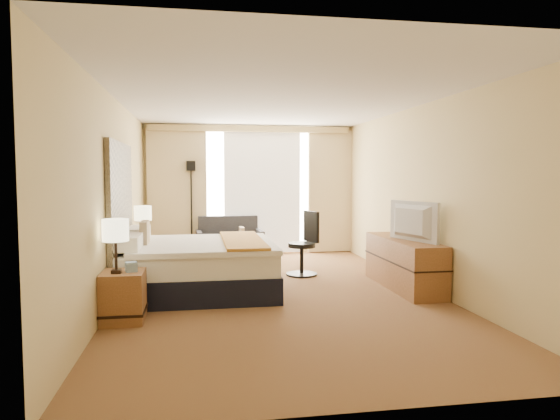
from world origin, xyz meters
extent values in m
cube|color=#521D17|center=(0.00, 0.00, 0.00)|extent=(4.20, 7.00, 0.02)
cube|color=silver|center=(0.00, 0.00, 2.60)|extent=(4.20, 7.00, 0.02)
cube|color=#D4B981|center=(0.00, 3.50, 1.30)|extent=(4.20, 0.02, 2.60)
cube|color=#D4B981|center=(0.00, -3.50, 1.30)|extent=(4.20, 0.02, 2.60)
cube|color=#D4B981|center=(-2.10, 0.00, 1.30)|extent=(0.02, 7.00, 2.60)
cube|color=#D4B981|center=(2.10, 0.00, 1.30)|extent=(0.02, 7.00, 2.60)
cube|color=black|center=(-2.06, 0.20, 1.28)|extent=(0.06, 1.85, 1.50)
cube|color=#975C36|center=(-1.87, -1.05, 0.28)|extent=(0.45, 0.52, 0.55)
cube|color=#975C36|center=(-1.87, 1.45, 0.28)|extent=(0.45, 0.52, 0.55)
cube|color=#975C36|center=(1.83, 0.00, 0.35)|extent=(0.50, 1.80, 0.70)
cube|color=white|center=(0.25, 3.47, 1.32)|extent=(2.30, 0.02, 2.30)
cube|color=beige|center=(-1.45, 3.38, 1.27)|extent=(1.15, 0.09, 2.50)
cube|color=beige|center=(1.65, 3.38, 1.27)|extent=(0.90, 0.09, 2.50)
cube|color=white|center=(0.25, 3.43, 1.27)|extent=(1.55, 0.04, 2.50)
cube|color=#D4B981|center=(0.00, 3.34, 2.52)|extent=(4.00, 0.16, 0.12)
cube|color=black|center=(-1.05, 0.20, 0.17)|extent=(2.04, 1.84, 0.34)
cube|color=white|center=(-1.05, 0.20, 0.48)|extent=(1.99, 1.79, 0.29)
cube|color=white|center=(-0.97, 0.20, 0.65)|extent=(1.86, 1.86, 0.07)
cube|color=gold|center=(-0.45, 0.20, 0.70)|extent=(0.53, 1.86, 0.04)
cube|color=white|center=(-1.89, -0.24, 0.78)|extent=(0.27, 0.76, 0.17)
cube|color=white|center=(-1.89, 0.65, 0.78)|extent=(0.27, 0.76, 0.17)
cube|color=beige|center=(-1.76, 0.20, 0.81)|extent=(0.10, 0.41, 0.35)
cube|color=maroon|center=(-0.45, 3.00, 0.11)|extent=(1.30, 0.74, 0.23)
cube|color=#333339|center=(-0.45, 2.95, 0.30)|extent=(1.21, 0.60, 0.15)
cube|color=#333339|center=(-0.46, 3.27, 0.54)|extent=(1.18, 0.19, 0.50)
cube|color=#333339|center=(-1.04, 2.97, 0.33)|extent=(0.12, 0.68, 0.41)
cube|color=#333339|center=(0.14, 3.03, 0.33)|extent=(0.12, 0.68, 0.41)
cube|color=beige|center=(-0.22, 2.97, 0.45)|extent=(0.09, 0.32, 0.29)
cube|color=black|center=(-1.18, 3.30, 0.01)|extent=(0.24, 0.24, 0.03)
cylinder|color=black|center=(-1.18, 3.30, 0.86)|extent=(0.03, 0.03, 1.67)
cube|color=black|center=(-1.18, 3.30, 1.78)|extent=(0.17, 0.17, 0.19)
cylinder|color=black|center=(0.58, 1.11, 0.01)|extent=(0.50, 0.50, 0.03)
cylinder|color=black|center=(0.58, 1.11, 0.26)|extent=(0.06, 0.06, 0.45)
cylinder|color=black|center=(0.58, 1.11, 0.49)|extent=(0.44, 0.44, 0.07)
cube|color=black|center=(0.75, 1.17, 0.77)|extent=(0.18, 0.39, 0.50)
cube|color=black|center=(-1.93, -1.13, 0.57)|extent=(0.10, 0.10, 0.04)
cylinder|color=black|center=(-1.93, -1.13, 0.76)|extent=(0.03, 0.03, 0.35)
cylinder|color=#FBF2BC|center=(-1.93, -1.13, 1.02)|extent=(0.28, 0.28, 0.24)
cube|color=black|center=(-1.91, 1.47, 0.57)|extent=(0.10, 0.10, 0.04)
cylinder|color=black|center=(-1.91, 1.47, 0.76)|extent=(0.03, 0.03, 0.34)
cylinder|color=#FBF2BC|center=(-1.91, 1.47, 1.00)|extent=(0.27, 0.27, 0.23)
cube|color=#7C9DC1|center=(-1.78, -1.07, 0.60)|extent=(0.15, 0.15, 0.11)
cube|color=black|center=(-1.73, 1.50, 0.58)|extent=(0.20, 0.17, 0.07)
imported|color=black|center=(1.78, -0.24, 0.97)|extent=(0.39, 0.94, 0.55)
camera|label=1|loc=(-1.06, -6.63, 1.60)|focal=32.00mm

